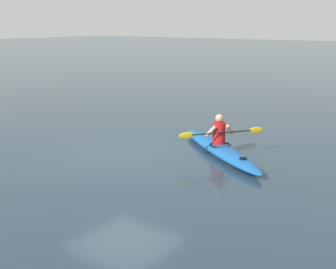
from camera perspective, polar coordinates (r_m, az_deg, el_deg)
ground_plane at (r=12.13m, az=-5.51°, el=-2.69°), size 160.00×160.00×0.00m
kayak at (r=12.28m, az=6.33°, el=-1.79°), size 4.06×3.15×0.29m
kayaker at (r=12.19m, az=6.34°, el=0.42°), size 1.40×1.94×0.78m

